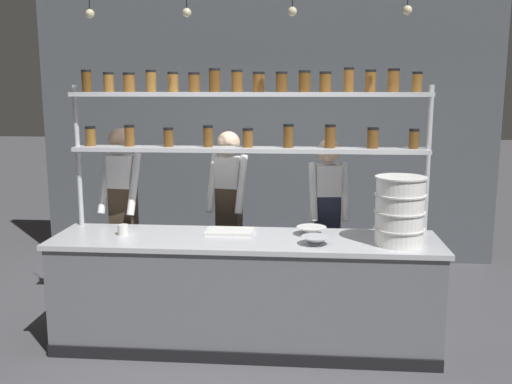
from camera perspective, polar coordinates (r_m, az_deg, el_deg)
ground_plane at (r=4.96m, az=-1.09°, el=-14.92°), size 40.00×40.00×0.00m
back_wall at (r=7.00m, az=0.97°, el=6.25°), size 5.55×0.12×3.24m
prep_counter at (r=4.78m, az=-1.11°, el=-9.94°), size 3.15×0.76×0.92m
spice_shelf_unit at (r=4.82m, az=-0.68°, el=7.02°), size 3.03×0.28×2.28m
chef_left at (r=5.43m, az=-13.15°, el=-1.53°), size 0.39×0.33×1.76m
chef_center at (r=5.44m, az=-2.73°, el=-1.52°), size 0.40×0.33×1.72m
chef_right at (r=5.31m, az=7.16°, el=-2.37°), size 0.39×0.31×1.66m
container_stack at (r=4.52m, az=14.18°, el=-1.83°), size 0.39×0.39×0.53m
cutting_board at (r=4.81m, az=-2.63°, el=-3.95°), size 0.40×0.26×0.02m
prep_bowl_near_left at (r=4.75m, az=5.57°, el=-3.90°), size 0.25×0.25×0.07m
prep_bowl_center_front at (r=4.46m, az=6.00°, el=-4.86°), size 0.24×0.24×0.06m
serving_cup_front at (r=4.86m, az=-13.15°, el=-3.69°), size 0.09×0.09×0.08m
pendant_light_row at (r=4.53m, az=-1.41°, el=17.82°), size 2.49×0.07×0.54m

